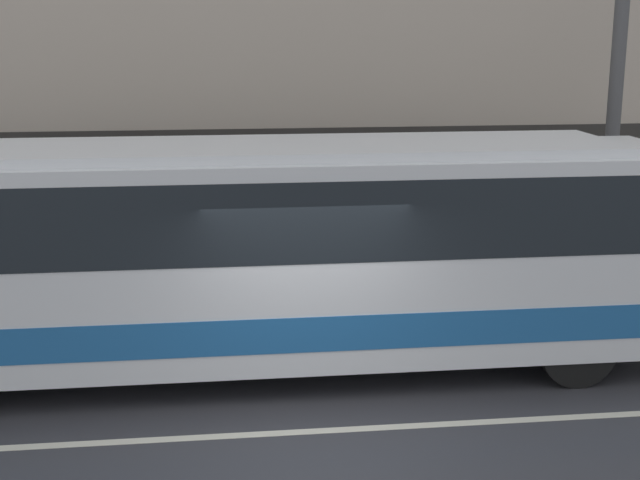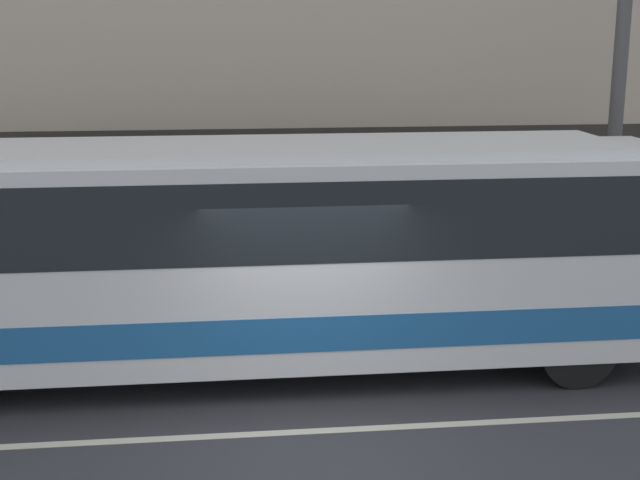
{
  "view_description": "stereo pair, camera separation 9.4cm",
  "coord_description": "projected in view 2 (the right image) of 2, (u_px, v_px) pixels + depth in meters",
  "views": [
    {
      "loc": [
        -1.09,
        -9.45,
        4.59
      ],
      "look_at": [
        0.32,
        2.03,
        1.79
      ],
      "focal_mm": 50.0,
      "sensor_mm": 36.0,
      "label": 1
    },
    {
      "loc": [
        -1.0,
        -9.46,
        4.59
      ],
      "look_at": [
        0.32,
        2.03,
        1.79
      ],
      "focal_mm": 50.0,
      "sensor_mm": 36.0,
      "label": 2
    }
  ],
  "objects": [
    {
      "name": "ground_plane",
      "position": [
        313.0,
        431.0,
        10.32
      ],
      "size": [
        60.0,
        60.0,
        0.0
      ],
      "primitive_type": "plane",
      "color": "#333338"
    },
    {
      "name": "sidewalk",
      "position": [
        281.0,
        295.0,
        15.32
      ],
      "size": [
        60.0,
        2.38,
        0.14
      ],
      "color": "#A09E99",
      "rests_on": "ground_plane"
    },
    {
      "name": "lane_stripe",
      "position": [
        313.0,
        431.0,
        10.32
      ],
      "size": [
        54.0,
        0.14,
        0.01
      ],
      "color": "beige",
      "rests_on": "ground_plane"
    },
    {
      "name": "transit_bus",
      "position": [
        227.0,
        246.0,
        11.77
      ],
      "size": [
        12.17,
        2.48,
        3.09
      ],
      "color": "silver",
      "rests_on": "ground_plane"
    },
    {
      "name": "utility_pole_near",
      "position": [
        621.0,
        55.0,
        14.47
      ],
      "size": [
        0.24,
        0.24,
        7.96
      ],
      "color": "#4C4C4F",
      "rests_on": "sidewalk"
    }
  ]
}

